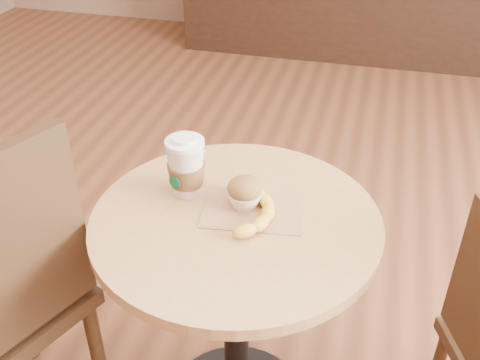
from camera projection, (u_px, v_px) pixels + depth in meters
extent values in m
cylinder|color=black|center=(236.00, 325.00, 1.54)|extent=(0.07, 0.07, 0.72)
cylinder|color=tan|center=(236.00, 222.00, 1.34)|extent=(0.70, 0.70, 0.03)
cylinder|color=#372413|center=(18.00, 302.00, 1.78)|extent=(0.04, 0.04, 0.50)
cylinder|color=#372413|center=(99.00, 360.00, 1.59)|extent=(0.04, 0.04, 0.50)
cube|color=#A67450|center=(253.00, 209.00, 1.36)|extent=(0.26, 0.21, 0.00)
cylinder|color=white|center=(185.00, 143.00, 1.34)|extent=(0.10, 0.10, 0.01)
cylinder|color=white|center=(184.00, 139.00, 1.33)|extent=(0.06, 0.06, 0.01)
cylinder|color=#08502C|center=(175.00, 182.00, 1.36)|extent=(0.03, 0.01, 0.03)
ellipsoid|color=brown|center=(245.00, 188.00, 1.34)|extent=(0.09, 0.09, 0.06)
ellipsoid|color=beige|center=(245.00, 182.00, 1.33)|extent=(0.03, 0.03, 0.02)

